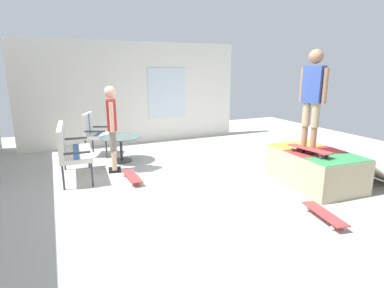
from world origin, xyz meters
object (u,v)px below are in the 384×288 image
skateboard_on_ramp (309,149)px  skateboard_by_bench (132,176)px  person_watching (112,123)px  skateboard_spare (324,214)px  person_skater (313,94)px  patio_chair_near_house (93,130)px  patio_bench (69,147)px  patio_table (121,144)px  skate_ramp (315,167)px

skateboard_on_ramp → skateboard_by_bench: bearing=59.1°
person_watching → skateboard_spare: bearing=-146.0°
person_skater → patio_chair_near_house: bearing=40.9°
patio_bench → skateboard_spare: size_ratio=1.56×
skateboard_by_bench → skateboard_on_ramp: size_ratio=0.98×
patio_table → skateboard_spare: 4.40m
skate_ramp → skateboard_on_ramp: size_ratio=2.35×
patio_chair_near_house → skateboard_on_ramp: size_ratio=1.24×
patio_bench → skateboard_by_bench: 1.29m
skateboard_spare → skateboard_on_ramp: size_ratio=1.00×
skate_ramp → patio_chair_near_house: patio_chair_near_house is taller
patio_bench → skate_ramp: bearing=-117.9°
patio_bench → patio_chair_near_house: same height
patio_table → skateboard_spare: size_ratio=1.09×
person_watching → person_skater: 3.72m
patio_chair_near_house → skateboard_by_bench: patio_chair_near_house is taller
person_watching → person_skater: (-2.21, -2.93, 0.62)m
skate_ramp → skateboard_on_ramp: skateboard_on_ramp is taller
skate_ramp → skateboard_by_bench: 3.34m
skate_ramp → patio_table: size_ratio=2.15×
patio_table → person_skater: bearing=-136.9°
skateboard_on_ramp → patio_bench: bearing=59.1°
skate_ramp → skateboard_by_bench: (1.50, 2.98, -0.22)m
skate_ramp → skateboard_spare: (-1.10, 0.94, -0.22)m
skate_ramp → patio_table: bearing=45.6°
patio_bench → person_watching: size_ratio=0.75×
person_skater → skateboard_by_bench: (1.51, 2.75, -1.54)m
skate_ramp → skateboard_on_ramp: (-0.10, 0.29, 0.39)m
patio_bench → patio_table: bearing=-56.8°
person_skater → skateboard_on_ramp: bearing=147.1°
person_skater → skateboard_spare: (-1.10, 0.71, -1.54)m
skate_ramp → skateboard_by_bench: size_ratio=2.40×
skate_ramp → patio_bench: size_ratio=1.51×
skateboard_by_bench → patio_bench: bearing=59.1°
skateboard_on_ramp → patio_table: bearing=41.5°
patio_bench → person_watching: bearing=-83.7°
skateboard_by_bench → skateboard_on_ramp: bearing=-120.9°
patio_table → skateboard_by_bench: size_ratio=1.12×
skate_ramp → patio_table: (2.83, 2.89, 0.10)m
skate_ramp → patio_bench: 4.52m
skateboard_by_bench → skateboard_spare: (-2.60, -2.04, 0.00)m
patio_bench → patio_chair_near_house: (1.51, -0.62, -0.00)m
patio_bench → skateboard_spare: patio_bench is taller
patio_bench → person_skater: bearing=-119.4°
patio_table → skateboard_on_ramp: (-2.93, -2.59, 0.29)m
person_watching → skateboard_by_bench: person_watching is taller
skate_ramp → person_skater: person_skater is taller
patio_bench → skateboard_on_ramp: 4.31m
skateboard_on_ramp → skate_ramp: bearing=-70.5°
patio_chair_near_house → patio_table: 0.94m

